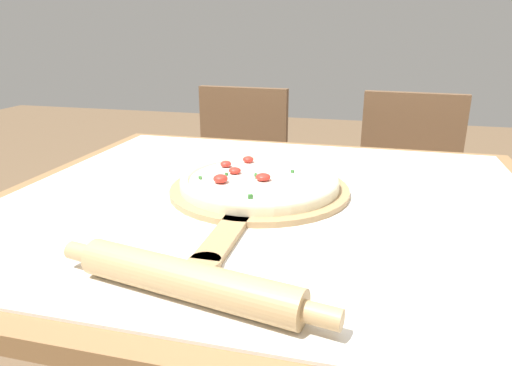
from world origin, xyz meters
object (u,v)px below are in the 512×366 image
pizza (259,181)px  rolling_pin (188,280)px  chair_left (237,179)px  pizza_peel (257,192)px  chair_right (406,193)px

pizza → rolling_pin: (0.01, -0.41, 0.00)m
pizza → chair_left: (-0.31, 0.85, -0.29)m
pizza → chair_left: 0.95m
pizza_peel → chair_left: chair_left is taller
pizza → rolling_pin: bearing=-88.8°
pizza_peel → chair_right: bearing=66.9°
chair_right → rolling_pin: bearing=-102.0°
chair_right → pizza_peel: bearing=-109.1°
rolling_pin → chair_left: 1.34m
pizza → rolling_pin: size_ratio=0.84×
pizza_peel → rolling_pin: 0.40m
pizza_peel → chair_right: (0.37, 0.87, -0.27)m
pizza_peel → rolling_pin: size_ratio=1.37×
pizza_peel → chair_left: (-0.31, 0.87, -0.27)m
rolling_pin → pizza_peel: bearing=91.2°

